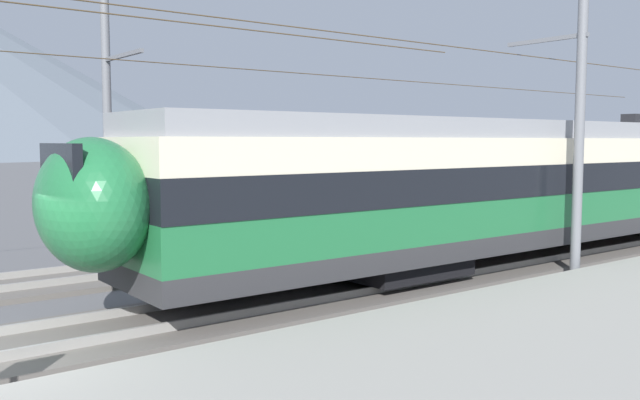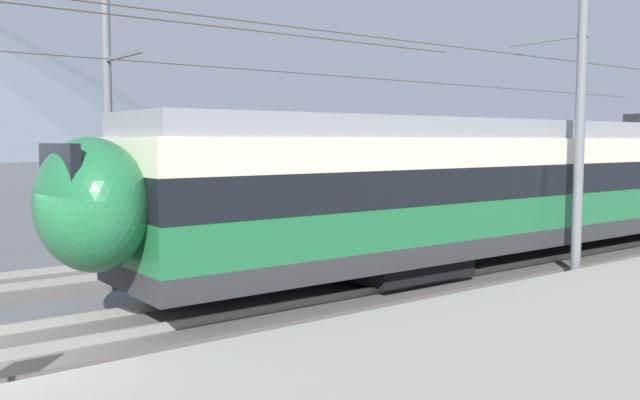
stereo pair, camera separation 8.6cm
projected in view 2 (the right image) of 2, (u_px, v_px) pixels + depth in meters
train_near_platform at (624, 176)px, 21.35m from camera, size 35.09×2.94×4.27m
train_far_track at (585, 167)px, 28.74m from camera, size 23.69×2.87×4.27m
catenary_mast_mid at (575, 111)px, 16.33m from camera, size 45.57×2.27×7.73m
catenary_mast_far_side at (111, 122)px, 18.51m from camera, size 45.57×2.63×7.28m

